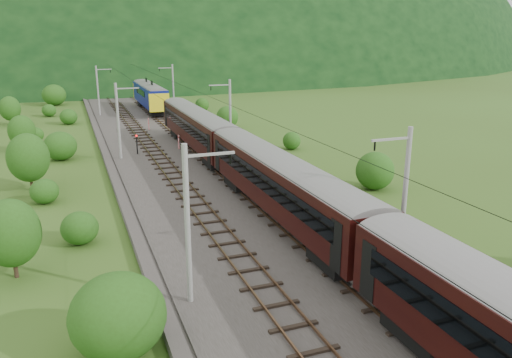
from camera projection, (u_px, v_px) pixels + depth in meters
name	position (u px, v px, depth m)	size (l,w,h in m)	color
ground	(303.00, 285.00, 27.03)	(600.00, 600.00, 0.00)	#39551A
railbed	(242.00, 221.00, 35.98)	(14.00, 220.00, 0.30)	#38332D
track_left	(210.00, 222.00, 35.10)	(2.40, 220.00, 0.27)	brown
track_right	(273.00, 214.00, 36.73)	(2.40, 220.00, 0.27)	brown
catenary_left	(119.00, 119.00, 52.48)	(2.54, 192.28, 8.00)	gray
catenary_right	(230.00, 113.00, 56.62)	(2.54, 192.28, 8.00)	gray
overhead_wires	(242.00, 125.00, 34.05)	(4.83, 198.00, 0.03)	black
mountain_main	(86.00, 61.00, 260.79)	(504.00, 360.00, 244.00)	black
train	(280.00, 174.00, 34.68)	(3.16, 126.11, 5.51)	black
hazard_post_near	(149.00, 124.00, 69.61)	(0.17, 0.17, 1.62)	red
hazard_post_far	(179.00, 142.00, 57.67)	(0.18, 0.18, 1.68)	red
signal	(137.00, 143.00, 55.19)	(0.24, 0.24, 2.16)	black
vegetation_left	(41.00, 208.00, 32.11)	(13.19, 144.11, 6.53)	#275316
vegetation_right	(388.00, 187.00, 39.78)	(6.96, 106.20, 3.00)	#275316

